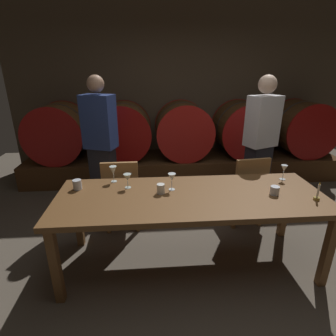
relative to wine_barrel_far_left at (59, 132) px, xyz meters
name	(u,v)px	position (x,y,z in m)	size (l,w,h in m)	color
ground_plane	(209,256)	(2.05, -2.18, -0.84)	(7.65, 7.65, 0.00)	brown
back_wall	(180,87)	(2.05, 0.55, 0.65)	(5.89, 0.24, 2.98)	brown
barrel_shelf	(183,166)	(2.05, 0.00, -0.65)	(5.30, 0.90, 0.38)	#4C2D16
wine_barrel_far_left	(59,132)	(0.00, 0.00, 0.00)	(0.93, 0.78, 0.93)	brown
wine_barrel_left	(123,131)	(1.05, 0.00, 0.00)	(0.93, 0.78, 0.93)	brown
wine_barrel_center	(183,130)	(2.04, 0.00, 0.00)	(0.93, 0.78, 0.93)	brown
wine_barrel_right	(243,129)	(3.08, 0.00, 0.00)	(0.93, 0.78, 0.93)	#513319
wine_barrel_far_right	(302,128)	(4.13, 0.00, 0.00)	(0.93, 0.78, 0.93)	#513319
dining_table	(191,202)	(1.82, -2.24, -0.15)	(2.44, 0.88, 0.75)	brown
chair_left	(122,191)	(1.13, -1.56, -0.35)	(0.40, 0.40, 0.88)	olive
chair_right	(246,187)	(2.61, -1.57, -0.35)	(0.44, 0.44, 0.88)	olive
guest_left	(101,146)	(0.85, -1.08, 0.07)	(0.44, 0.36, 1.76)	black
guest_right	(260,144)	(2.88, -1.19, 0.07)	(0.44, 0.37, 1.76)	black
candle_center	(317,195)	(2.90, -2.42, -0.04)	(0.05, 0.05, 0.17)	olive
wine_glass_far_left	(113,171)	(1.09, -1.88, 0.03)	(0.07, 0.07, 0.16)	silver
wine_glass_center_left	(127,178)	(1.24, -2.04, 0.02)	(0.07, 0.07, 0.14)	silver
wine_glass_center_right	(172,178)	(1.66, -2.11, 0.04)	(0.07, 0.07, 0.16)	white
wine_glass_far_right	(284,169)	(2.82, -1.96, 0.03)	(0.06, 0.06, 0.16)	white
cup_left	(77,185)	(0.77, -2.03, -0.04)	(0.08, 0.08, 0.09)	silver
cup_center	(161,189)	(1.55, -2.18, -0.04)	(0.07, 0.07, 0.09)	white
cup_right	(275,190)	(2.58, -2.29, -0.04)	(0.08, 0.08, 0.08)	silver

